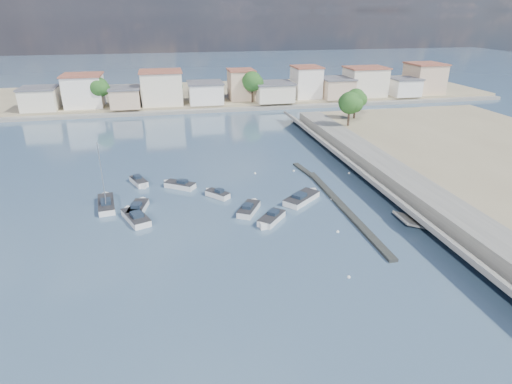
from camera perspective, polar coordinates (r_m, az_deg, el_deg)
ground at (r=81.31m, az=-1.24°, el=6.14°), size 400.00×400.00×0.00m
seawall_walkway at (r=63.62m, az=20.19°, el=0.62°), size 5.00×90.00×1.80m
breakwater at (r=58.49m, az=10.52°, el=-1.02°), size 2.00×31.02×0.35m
far_shore_land at (r=131.28m, az=-5.63°, el=12.87°), size 160.00×40.00×1.40m
far_shore_quay at (r=110.88m, az=-4.32°, el=10.88°), size 160.00×2.50×0.80m
far_town at (r=117.62m, az=0.53°, el=13.89°), size 113.01×12.80×8.35m
shore_trees at (r=108.42m, az=0.31°, el=13.80°), size 74.56×38.32×7.92m
motorboat_a at (r=54.38m, az=-15.82°, el=-3.22°), size 3.85×5.76×1.48m
motorboat_b at (r=54.46m, az=-0.89°, el=-2.24°), size 3.72×4.75×1.48m
motorboat_c at (r=62.79m, az=-10.27°, el=0.92°), size 4.61×3.88×1.48m
motorboat_d at (r=51.77m, az=1.97°, el=-3.67°), size 4.14×4.39×1.48m
motorboat_e at (r=56.75m, az=-15.40°, el=-2.04°), size 2.77×5.16×1.48m
motorboat_f at (r=58.96m, az=-5.27°, el=-0.29°), size 3.32×3.52×1.48m
motorboat_g at (r=65.19m, az=-15.30°, el=1.29°), size 2.92×4.35×1.48m
motorboat_h at (r=57.91m, az=6.25°, el=-0.78°), size 5.85×5.44×1.48m
sailboat at (r=59.17m, az=-19.34°, el=-1.45°), size 2.75×6.54×9.00m
mooring_buoys at (r=59.05m, az=7.98°, el=-0.74°), size 14.87×29.96×0.34m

